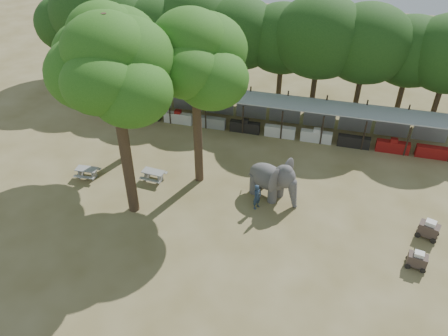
% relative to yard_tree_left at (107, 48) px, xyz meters
% --- Properties ---
extents(ground, '(100.00, 100.00, 0.00)m').
position_rel_yard_tree_left_xyz_m(ground, '(9.13, -7.19, -8.20)').
color(ground, brown).
rests_on(ground, ground).
extents(vendor_stalls, '(28.00, 2.99, 2.80)m').
position_rel_yard_tree_left_xyz_m(vendor_stalls, '(9.13, 6.65, -7.02)').
color(vendor_stalls, '#999CA1').
rests_on(vendor_stalls, ground).
extents(yard_tree_left, '(7.10, 6.90, 11.02)m').
position_rel_yard_tree_left_xyz_m(yard_tree_left, '(0.00, 0.00, 0.00)').
color(yard_tree_left, '#332316').
rests_on(yard_tree_left, ground).
extents(yard_tree_center, '(7.10, 6.90, 12.04)m').
position_rel_yard_tree_left_xyz_m(yard_tree_center, '(3.00, -5.00, 1.01)').
color(yard_tree_center, '#332316').
rests_on(yard_tree_center, ground).
extents(yard_tree_back, '(7.10, 6.90, 11.36)m').
position_rel_yard_tree_left_xyz_m(yard_tree_back, '(6.00, -1.00, 0.34)').
color(yard_tree_back, '#332316').
rests_on(yard_tree_back, ground).
extents(backdrop_trees, '(46.46, 5.95, 8.33)m').
position_rel_yard_tree_left_xyz_m(backdrop_trees, '(9.13, 11.81, -2.69)').
color(backdrop_trees, '#332316').
rests_on(backdrop_trees, ground).
extents(elephant, '(3.74, 2.97, 2.80)m').
position_rel_yard_tree_left_xyz_m(elephant, '(11.22, -1.71, -6.80)').
color(elephant, '#484545').
rests_on(elephant, ground).
extents(handler, '(0.66, 0.75, 1.73)m').
position_rel_yard_tree_left_xyz_m(handler, '(10.49, -3.07, -7.33)').
color(handler, '#26384C').
rests_on(handler, ground).
extents(picnic_table_near, '(1.54, 1.40, 0.73)m').
position_rel_yard_tree_left_xyz_m(picnic_table_near, '(-1.31, -2.96, -7.72)').
color(picnic_table_near, gray).
rests_on(picnic_table_near, ground).
extents(picnic_table_far, '(1.61, 1.48, 0.75)m').
position_rel_yard_tree_left_xyz_m(picnic_table_far, '(3.19, -2.11, -7.71)').
color(picnic_table_far, gray).
rests_on(picnic_table_far, ground).
extents(cart_front, '(1.17, 0.86, 1.06)m').
position_rel_yard_tree_left_xyz_m(cart_front, '(19.69, -5.61, -7.68)').
color(cart_front, '#392C27').
rests_on(cart_front, ground).
extents(cart_back, '(1.40, 1.14, 1.18)m').
position_rel_yard_tree_left_xyz_m(cart_back, '(20.51, -3.05, -7.62)').
color(cart_back, '#392C27').
rests_on(cart_back, ground).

